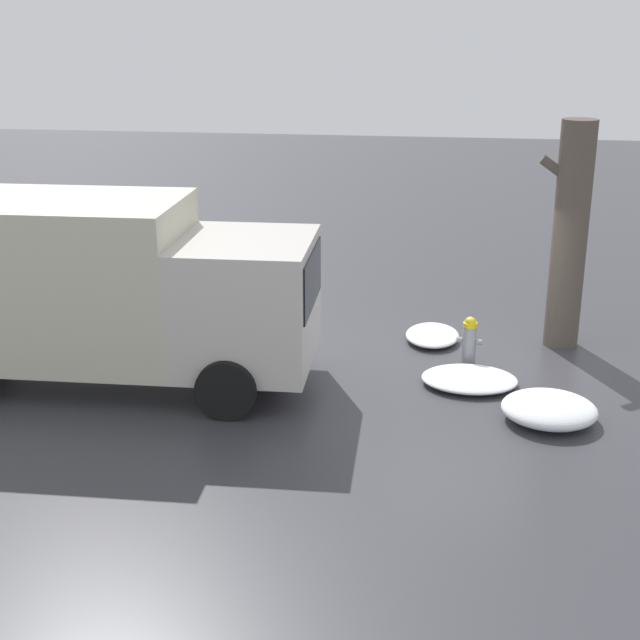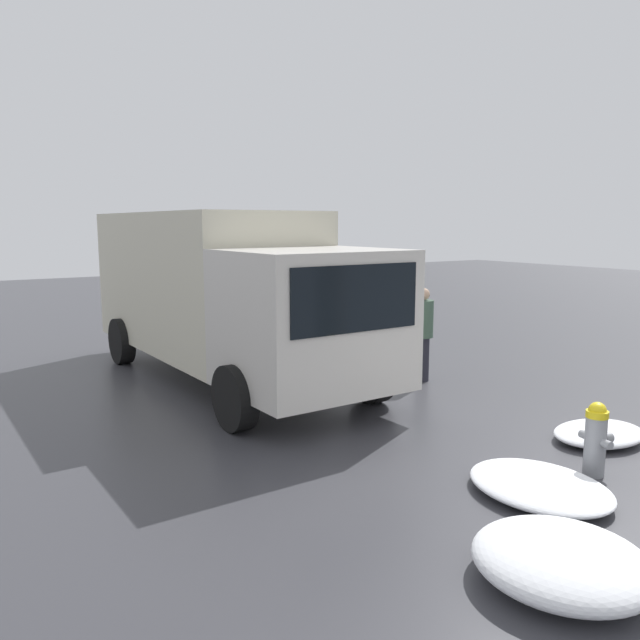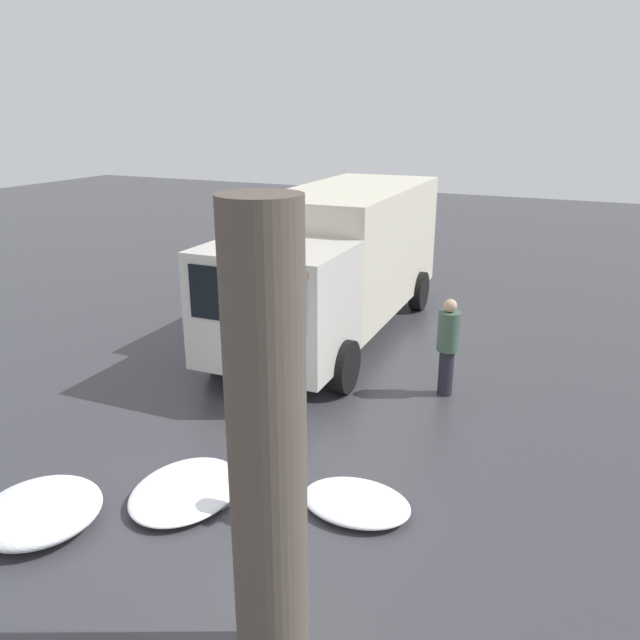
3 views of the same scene
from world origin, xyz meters
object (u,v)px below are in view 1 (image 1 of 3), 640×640
delivery_truck (67,284)px  pedestrian (242,282)px  tree_trunk (569,235)px  fire_hydrant (469,340)px

delivery_truck → pedestrian: (-2.11, -2.83, -0.71)m
tree_trunk → delivery_truck: size_ratio=0.53×
fire_hydrant → pedestrian: size_ratio=0.51×
fire_hydrant → tree_trunk: 2.56m
tree_trunk → pedestrian: (5.83, -0.03, -1.10)m
pedestrian → fire_hydrant: bearing=100.5°
tree_trunk → delivery_truck: (7.94, 2.80, -0.39)m
delivery_truck → pedestrian: bearing=141.4°
delivery_truck → pedestrian: delivery_truck is taller
fire_hydrant → tree_trunk: (-1.63, -1.20, 1.57)m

